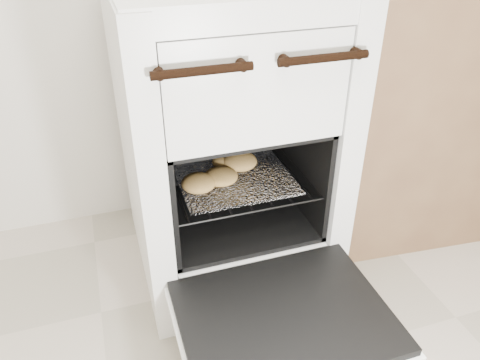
{
  "coord_description": "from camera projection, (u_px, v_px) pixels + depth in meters",
  "views": [
    {
      "loc": [
        -0.24,
        -0.02,
        1.08
      ],
      "look_at": [
        0.11,
        1.04,
        0.38
      ],
      "focal_mm": 35.0,
      "sensor_mm": 36.0,
      "label": 1
    }
  ],
  "objects": [
    {
      "name": "oven_rack",
      "position": [
        232.0,
        176.0,
        1.39
      ],
      "size": [
        0.42,
        0.4,
        0.01
      ],
      "color": "black",
      "rests_on": "stove"
    },
    {
      "name": "baked_rolls",
      "position": [
        222.0,
        171.0,
        1.36
      ],
      "size": [
        0.29,
        0.22,
        0.05
      ],
      "color": "tan",
      "rests_on": "foil_sheet"
    },
    {
      "name": "oven_door",
      "position": [
        284.0,
        318.0,
        1.14
      ],
      "size": [
        0.52,
        0.4,
        0.04
      ],
      "color": "black",
      "rests_on": "stove"
    },
    {
      "name": "counter",
      "position": [
        419.0,
        106.0,
        1.67
      ],
      "size": [
        0.89,
        0.63,
        0.85
      ],
      "primitive_type": "cube",
      "rotation": [
        0.0,
        0.0,
        -0.08
      ],
      "color": "brown",
      "rests_on": "ground"
    },
    {
      "name": "stove",
      "position": [
        225.0,
        143.0,
        1.4
      ],
      "size": [
        0.58,
        0.64,
        0.89
      ],
      "color": "silver",
      "rests_on": "ground"
    },
    {
      "name": "foil_sheet",
      "position": [
        234.0,
        178.0,
        1.37
      ],
      "size": [
        0.33,
        0.29,
        0.01
      ],
      "primitive_type": "cube",
      "color": "white",
      "rests_on": "oven_rack"
    }
  ]
}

